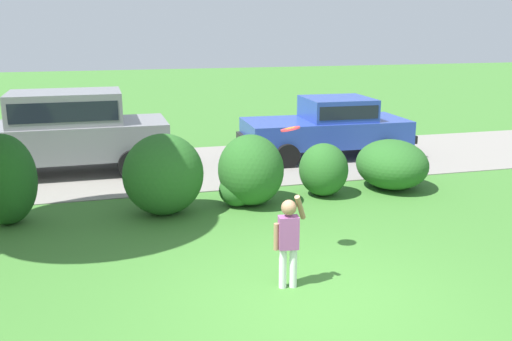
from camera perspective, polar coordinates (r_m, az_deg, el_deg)
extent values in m
plane|color=#3D752D|center=(7.39, 6.10, -12.93)|extent=(80.00, 80.00, 0.00)
cube|color=gray|center=(14.08, -4.80, 0.45)|extent=(28.00, 4.40, 0.02)
ellipsoid|color=#1E511C|center=(10.69, -23.83, -0.85)|extent=(1.06, 1.04, 1.60)
ellipsoid|color=#286023|center=(10.45, -9.26, -0.40)|extent=(1.46, 1.23, 1.50)
ellipsoid|color=#286023|center=(10.91, -0.52, 0.06)|extent=(1.26, 1.39, 1.37)
ellipsoid|color=#286023|center=(10.91, -1.87, -1.94)|extent=(0.71, 0.71, 0.64)
ellipsoid|color=#286023|center=(11.60, 6.78, 0.09)|extent=(0.99, 1.02, 1.08)
ellipsoid|color=#286023|center=(12.39, 13.45, 0.61)|extent=(1.47, 1.68, 1.04)
cube|color=#28429E|center=(15.02, 6.93, 3.89)|extent=(4.26, 1.98, 0.64)
cube|color=#28429E|center=(15.04, 8.13, 6.18)|extent=(1.73, 1.68, 0.56)
cube|color=black|center=(15.04, 8.13, 6.18)|extent=(1.60, 1.69, 0.34)
cylinder|color=black|center=(13.82, 3.15, 1.45)|extent=(0.61, 0.24, 0.60)
cylinder|color=black|center=(15.59, 1.19, 2.95)|extent=(0.61, 0.24, 0.60)
cylinder|color=black|center=(14.76, 12.90, 1.94)|extent=(0.61, 0.24, 0.60)
cylinder|color=black|center=(16.43, 10.04, 3.32)|extent=(0.61, 0.24, 0.60)
cube|color=black|center=(14.46, -1.09, 2.94)|extent=(0.18, 1.75, 0.20)
cube|color=black|center=(15.91, 14.18, 3.55)|extent=(0.18, 1.75, 0.20)
cube|color=gray|center=(13.89, -18.29, 2.92)|extent=(4.51, 1.87, 0.80)
cube|color=gray|center=(13.77, -18.54, 6.02)|extent=(2.48, 1.63, 0.72)
cube|color=black|center=(13.77, -18.54, 6.02)|extent=(2.29, 1.65, 0.43)
cylinder|color=black|center=(15.03, -23.33, 1.50)|extent=(0.68, 0.22, 0.68)
cylinder|color=black|center=(13.07, -12.18, 0.58)|extent=(0.68, 0.22, 0.68)
cylinder|color=black|center=(14.90, -12.66, 2.23)|extent=(0.68, 0.22, 0.68)
cube|color=black|center=(14.00, -8.84, 2.73)|extent=(0.13, 1.75, 0.20)
cylinder|color=white|center=(7.60, 2.69, -9.74)|extent=(0.10, 0.10, 0.55)
cylinder|color=white|center=(7.63, 3.74, -9.67)|extent=(0.10, 0.10, 0.55)
cube|color=#994C8C|center=(7.43, 3.27, -6.22)|extent=(0.28, 0.19, 0.44)
sphere|color=#A37556|center=(7.32, 3.31, -3.72)|extent=(0.20, 0.20, 0.20)
cylinder|color=#A37556|center=(7.40, 4.45, -3.69)|extent=(0.21, 0.22, 0.39)
cylinder|color=#A37556|center=(7.42, 2.04, -6.64)|extent=(0.07, 0.07, 0.36)
cylinder|color=red|center=(8.06, 3.46, 4.17)|extent=(0.29, 0.28, 0.11)
cylinder|color=orange|center=(8.06, 3.46, 4.20)|extent=(0.16, 0.16, 0.07)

